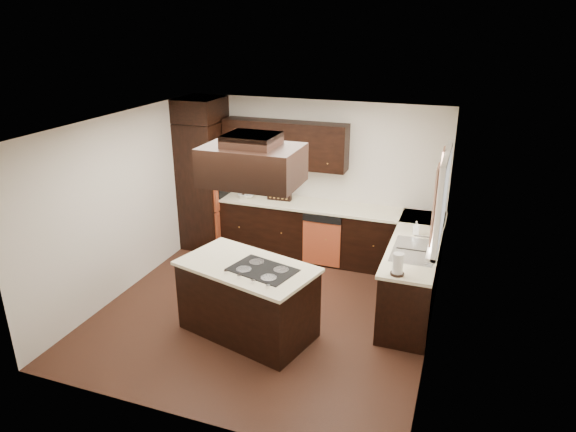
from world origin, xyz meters
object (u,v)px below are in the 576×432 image
object	(u,v)px
oven_column	(204,185)
island	(248,300)
spice_rack	(279,190)
range_hood	(252,165)

from	to	relation	value
oven_column	island	world-z (taller)	oven_column
island	spice_rack	world-z (taller)	spice_rack
range_hood	oven_column	bearing A→B (deg)	129.74
island	spice_rack	bearing A→B (deg)	116.34
oven_column	spice_rack	distance (m)	1.30
oven_column	range_hood	world-z (taller)	range_hood
oven_column	spice_rack	world-z (taller)	oven_column
island	range_hood	bearing A→B (deg)	4.53
island	range_hood	size ratio (longest dim) A/B	1.49
island	range_hood	xyz separation A→B (m)	(0.12, -0.02, 1.72)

